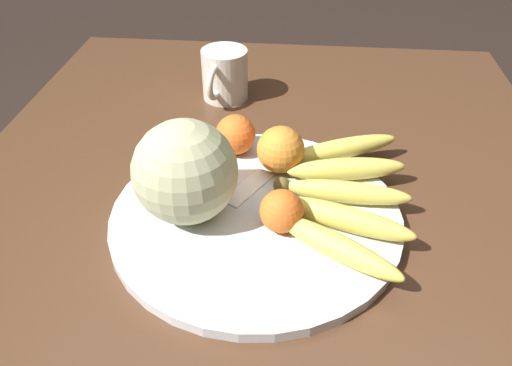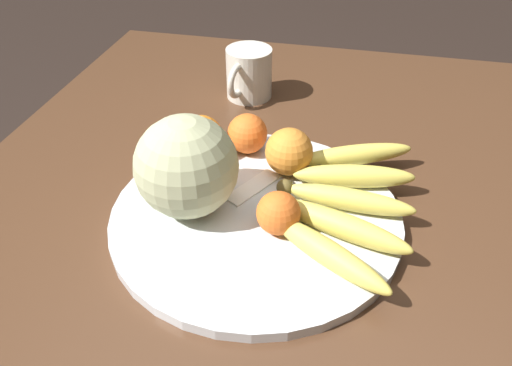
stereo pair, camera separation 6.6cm
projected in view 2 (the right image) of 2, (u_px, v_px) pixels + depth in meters
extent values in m
cube|color=#4C301E|center=(264.00, 219.00, 0.74)|extent=(1.22, 0.97, 0.04)
cube|color=#4C301E|center=(456.00, 209.00, 1.29)|extent=(0.07, 0.07, 0.66)
cube|color=#4C301E|center=(165.00, 170.00, 1.43)|extent=(0.07, 0.07, 0.66)
cylinder|color=silver|center=(256.00, 215.00, 0.70)|extent=(0.41, 0.41, 0.02)
torus|color=#47382D|center=(256.00, 215.00, 0.70)|extent=(0.41, 0.41, 0.01)
sphere|color=#B2B789|center=(186.00, 167.00, 0.66)|extent=(0.14, 0.14, 0.14)
sphere|color=brown|center=(285.00, 187.00, 0.71)|extent=(0.02, 0.02, 0.02)
ellipsoid|color=#E5D156|center=(328.00, 253.00, 0.61)|extent=(0.12, 0.17, 0.03)
ellipsoid|color=#E5D156|center=(342.00, 225.00, 0.65)|extent=(0.09, 0.19, 0.03)
ellipsoid|color=#E5D156|center=(350.00, 200.00, 0.69)|extent=(0.04, 0.18, 0.03)
ellipsoid|color=#E5D156|center=(354.00, 176.00, 0.73)|extent=(0.06, 0.18, 0.03)
ellipsoid|color=#E5D156|center=(354.00, 155.00, 0.77)|extent=(0.11, 0.19, 0.03)
sphere|color=orange|center=(289.00, 152.00, 0.75)|extent=(0.07, 0.07, 0.07)
sphere|color=orange|center=(278.00, 213.00, 0.65)|extent=(0.06, 0.06, 0.06)
sphere|color=orange|center=(247.00, 134.00, 0.80)|extent=(0.06, 0.06, 0.06)
sphere|color=orange|center=(201.00, 137.00, 0.78)|extent=(0.07, 0.07, 0.07)
cube|color=white|center=(253.00, 187.00, 0.74)|extent=(0.10, 0.07, 0.00)
cylinder|color=beige|center=(249.00, 73.00, 0.97)|extent=(0.09, 0.09, 0.10)
torus|color=beige|center=(237.00, 81.00, 0.93)|extent=(0.07, 0.03, 0.07)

